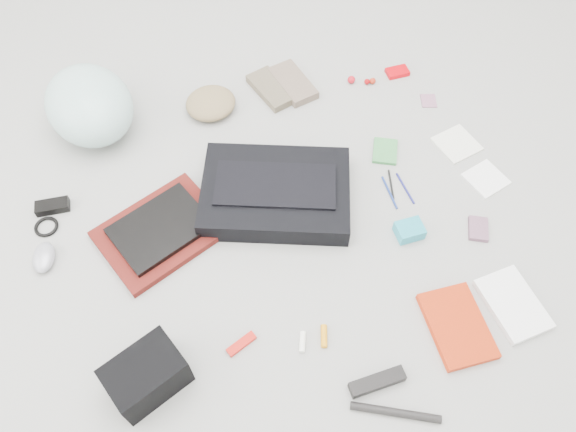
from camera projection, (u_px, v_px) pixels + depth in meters
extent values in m
plane|color=gray|center=(288.00, 224.00, 1.85)|extent=(4.00, 4.00, 0.00)
cube|color=black|center=(276.00, 193.00, 1.87)|extent=(0.57, 0.48, 0.08)
cube|color=black|center=(275.00, 185.00, 1.83)|extent=(0.43, 0.29, 0.01)
cube|color=#591410|center=(162.00, 232.00, 1.82)|extent=(0.46, 0.42, 0.03)
cube|color=black|center=(160.00, 228.00, 1.80)|extent=(0.35, 0.31, 0.02)
ellipsoid|color=silver|center=(89.00, 105.00, 1.99)|extent=(0.39, 0.44, 0.22)
ellipsoid|color=olive|center=(211.00, 103.00, 2.11)|extent=(0.23, 0.22, 0.07)
cube|color=brown|center=(271.00, 89.00, 2.17)|extent=(0.17, 0.23, 0.03)
cube|color=#746152|center=(293.00, 83.00, 2.19)|extent=(0.16, 0.24, 0.03)
cube|color=black|center=(52.00, 206.00, 1.87)|extent=(0.11, 0.05, 0.03)
torus|color=black|center=(46.00, 227.00, 1.84)|extent=(0.08, 0.08, 0.01)
ellipsoid|color=#9898A4|center=(44.00, 257.00, 1.76)|extent=(0.08, 0.12, 0.04)
cube|color=black|center=(147.00, 375.00, 1.52)|extent=(0.24, 0.21, 0.13)
cube|color=#BA130A|center=(241.00, 344.00, 1.62)|extent=(0.10, 0.06, 0.01)
cylinder|color=white|center=(303.00, 342.00, 1.63)|extent=(0.04, 0.06, 0.02)
cylinder|color=orange|center=(324.00, 336.00, 1.63)|extent=(0.04, 0.07, 0.02)
cube|color=black|center=(377.00, 382.00, 1.56)|extent=(0.16, 0.05, 0.03)
cylinder|color=black|center=(395.00, 412.00, 1.52)|extent=(0.23, 0.12, 0.02)
cube|color=red|center=(457.00, 326.00, 1.65)|extent=(0.16, 0.24, 0.03)
cube|color=white|center=(513.00, 304.00, 1.69)|extent=(0.17, 0.23, 0.02)
cube|color=#3B8544|center=(385.00, 151.00, 2.01)|extent=(0.12, 0.14, 0.01)
cylinder|color=navy|center=(390.00, 192.00, 1.92)|extent=(0.01, 0.14, 0.01)
cylinder|color=black|center=(391.00, 184.00, 1.94)|extent=(0.03, 0.12, 0.01)
cylinder|color=navy|center=(405.00, 188.00, 1.93)|extent=(0.02, 0.14, 0.01)
cube|color=#219FB9|center=(409.00, 230.00, 1.82)|extent=(0.09, 0.07, 0.04)
cube|color=#7D546A|center=(478.00, 229.00, 1.83)|extent=(0.09, 0.11, 0.02)
cube|color=white|center=(457.00, 144.00, 2.04)|extent=(0.17, 0.17, 0.01)
cube|color=white|center=(486.00, 179.00, 1.95)|extent=(0.16, 0.16, 0.01)
sphere|color=red|center=(351.00, 80.00, 2.20)|extent=(0.03, 0.03, 0.03)
sphere|color=#9D060A|center=(367.00, 82.00, 2.20)|extent=(0.02, 0.02, 0.02)
sphere|color=#A92611|center=(373.00, 81.00, 2.20)|extent=(0.03, 0.03, 0.02)
cube|color=red|center=(397.00, 72.00, 2.23)|extent=(0.09, 0.06, 0.02)
cube|color=#A46887|center=(429.00, 101.00, 2.15)|extent=(0.07, 0.08, 0.00)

